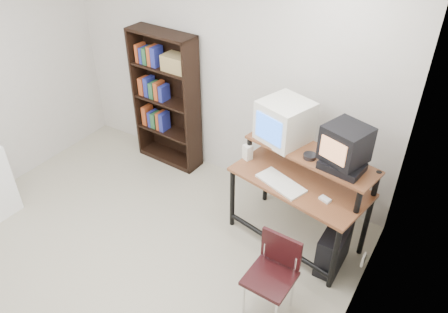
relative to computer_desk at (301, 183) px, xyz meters
The scene contains 16 objects.
floor 1.99m from the computer_desk, 132.25° to the right, with size 4.00×4.00×0.01m, color #B6B097.
back_wall 1.52m from the computer_desk, 153.73° to the left, with size 4.00×0.01×2.60m, color beige.
right_wall 1.68m from the computer_desk, 61.63° to the right, with size 0.01×4.00×2.60m, color beige.
computer_desk is the anchor object (origin of this frame).
crt_monitor 0.59m from the computer_desk, 147.73° to the left, with size 0.53×0.53×0.40m.
vcr 0.46m from the computer_desk, ahead, with size 0.36×0.26×0.08m, color black.
crt_tv 0.61m from the computer_desk, ahead, with size 0.43×0.42×0.32m.
cd_spindle 0.30m from the computer_desk, 25.14° to the left, with size 0.12×0.12×0.05m, color #26262B.
keyboard 0.22m from the computer_desk, 129.31° to the right, with size 0.47×0.21×0.04m, color white.
mousepad 0.33m from the computer_desk, 31.51° to the right, with size 0.22×0.18×0.01m, color black.
mouse 0.34m from the computer_desk, 29.75° to the right, with size 0.10×0.06×0.03m, color white.
desk_speaker 0.60m from the computer_desk, behind, with size 0.08×0.07×0.17m, color white.
pc_tower 0.68m from the computer_desk, 19.26° to the right, with size 0.20×0.45×0.42m, color black.
school_chair 0.91m from the computer_desk, 79.27° to the right, with size 0.38×0.38×0.74m.
bookshelf 2.00m from the computer_desk, 166.25° to the left, with size 0.84×0.32×1.66m.
wall_outlet 0.86m from the computer_desk, 17.47° to the right, with size 0.02×0.08×0.12m, color beige.
Camera 1 is at (2.34, -1.73, 3.21)m, focal length 35.00 mm.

